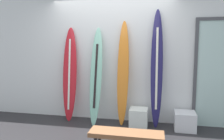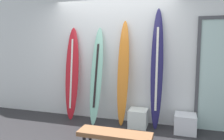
{
  "view_description": "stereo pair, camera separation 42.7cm",
  "coord_description": "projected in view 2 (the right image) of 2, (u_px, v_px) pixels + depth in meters",
  "views": [
    {
      "loc": [
        0.9,
        -3.21,
        1.59
      ],
      "look_at": [
        0.06,
        0.95,
        1.09
      ],
      "focal_mm": 34.99,
      "sensor_mm": 36.0,
      "label": 1
    },
    {
      "loc": [
        1.32,
        -3.1,
        1.59
      ],
      "look_at": [
        0.06,
        0.95,
        1.09
      ],
      "focal_mm": 34.99,
      "sensor_mm": 36.0,
      "label": 2
    }
  ],
  "objects": [
    {
      "name": "display_block_center",
      "position": [
        185.0,
        123.0,
        3.94
      ],
      "size": [
        0.39,
        0.39,
        0.34
      ],
      "color": "silver",
      "rests_on": "ground"
    },
    {
      "name": "surfboard_sunset",
      "position": [
        123.0,
        74.0,
        4.28
      ],
      "size": [
        0.24,
        0.32,
        2.06
      ],
      "color": "orange",
      "rests_on": "ground"
    },
    {
      "name": "surfboard_crimson",
      "position": [
        72.0,
        74.0,
        4.63
      ],
      "size": [
        0.31,
        0.35,
        1.95
      ],
      "color": "red",
      "rests_on": "ground"
    },
    {
      "name": "surfboard_seafoam",
      "position": [
        96.0,
        76.0,
        4.37
      ],
      "size": [
        0.25,
        0.47,
        1.94
      ],
      "color": "#86C5AF",
      "rests_on": "ground"
    },
    {
      "name": "display_block_left",
      "position": [
        138.0,
        118.0,
        4.22
      ],
      "size": [
        0.35,
        0.35,
        0.34
      ],
      "color": "white",
      "rests_on": "ground"
    },
    {
      "name": "surfboard_navy",
      "position": [
        157.0,
        70.0,
        4.08
      ],
      "size": [
        0.24,
        0.32,
        2.26
      ],
      "color": "#211D52",
      "rests_on": "ground"
    },
    {
      "name": "wall_back",
      "position": [
        114.0,
        53.0,
        4.59
      ],
      "size": [
        7.2,
        0.2,
        2.8
      ],
      "primitive_type": "cube",
      "color": "silver",
      "rests_on": "ground"
    },
    {
      "name": "bench",
      "position": [
        115.0,
        137.0,
        2.85
      ],
      "size": [
        0.97,
        0.28,
        0.45
      ],
      "color": "#905E3B",
      "rests_on": "ground"
    }
  ]
}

